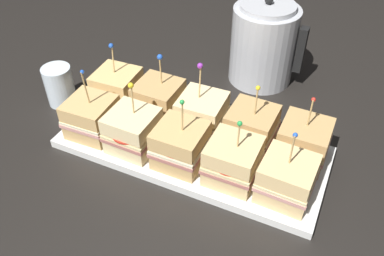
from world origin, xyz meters
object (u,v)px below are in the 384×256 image
(sandwich_front_far_right, at_px, (287,179))
(sandwich_back_center, at_px, (202,115))
(sandwich_front_far_left, at_px, (92,117))
(sandwich_front_left, at_px, (133,131))
(sandwich_front_right, at_px, (233,161))
(sandwich_back_right, at_px, (251,128))
(sandwich_back_far_left, at_px, (117,89))
(kettle_steel, at_px, (264,44))
(sandwich_back_far_right, at_px, (303,142))
(serving_platter, at_px, (192,147))
(drinking_glass, at_px, (60,86))
(sandwich_back_left, at_px, (159,101))
(sandwich_front_center, at_px, (180,146))

(sandwich_front_far_right, relative_size, sandwich_back_center, 0.92)
(sandwich_front_far_left, relative_size, sandwich_front_left, 1.04)
(sandwich_front_right, bearing_deg, sandwich_front_far_right, 0.51)
(sandwich_front_right, relative_size, sandwich_front_far_right, 0.94)
(sandwich_back_center, bearing_deg, sandwich_back_right, 1.37)
(sandwich_back_far_left, height_order, kettle_steel, kettle_steel)
(sandwich_front_far_right, distance_m, sandwich_back_far_right, 0.11)
(serving_platter, relative_size, sandwich_back_far_right, 3.65)
(sandwich_front_far_right, bearing_deg, sandwich_front_left, -179.11)
(serving_platter, relative_size, sandwich_front_far_left, 3.45)
(drinking_glass, bearing_deg, sandwich_back_right, 3.58)
(sandwich_front_far_right, height_order, sandwich_back_center, sandwich_back_center)
(sandwich_front_left, height_order, sandwich_front_right, sandwich_front_left)
(serving_platter, distance_m, sandwich_back_far_left, 0.23)
(sandwich_front_left, xyz_separation_m, sandwich_back_right, (0.22, 0.11, -0.00))
(sandwich_back_right, bearing_deg, sandwich_front_left, -153.24)
(sandwich_back_left, bearing_deg, sandwich_front_far_right, -18.56)
(sandwich_front_left, distance_m, sandwich_back_right, 0.24)
(sandwich_back_left, distance_m, sandwich_back_far_right, 0.32)
(sandwich_back_center, bearing_deg, kettle_steel, 80.52)
(sandwich_front_left, bearing_deg, serving_platter, 27.81)
(kettle_steel, relative_size, drinking_glass, 2.32)
(sandwich_back_far_left, distance_m, sandwich_back_right, 0.32)
(kettle_steel, bearing_deg, sandwich_back_center, -99.48)
(sandwich_front_far_left, distance_m, kettle_steel, 0.46)
(sandwich_front_right, xyz_separation_m, kettle_steel, (-0.06, 0.38, 0.04))
(sandwich_front_far_left, distance_m, sandwich_back_far_right, 0.44)
(sandwich_front_far_right, height_order, drinking_glass, sandwich_front_far_right)
(serving_platter, relative_size, sandwich_front_far_right, 3.65)
(sandwich_back_far_right, distance_m, kettle_steel, 0.32)
(sandwich_front_left, relative_size, sandwich_back_left, 0.99)
(sandwich_front_far_left, relative_size, sandwich_back_far_left, 1.03)
(sandwich_front_far_right, bearing_deg, drinking_glass, 172.54)
(sandwich_front_left, bearing_deg, sandwich_back_far_right, 19.03)
(sandwich_front_left, relative_size, sandwich_front_right, 1.08)
(sandwich_front_left, distance_m, sandwich_front_center, 0.11)
(sandwich_front_far_right, height_order, sandwich_back_left, sandwich_back_left)
(serving_platter, xyz_separation_m, sandwich_front_left, (-0.11, -0.06, 0.05))
(sandwich_front_right, bearing_deg, sandwich_front_far_left, -179.86)
(sandwich_front_center, relative_size, sandwich_back_center, 0.94)
(serving_platter, xyz_separation_m, sandwich_front_center, (0.00, -0.05, 0.05))
(sandwich_front_center, relative_size, sandwich_back_left, 0.99)
(drinking_glass, bearing_deg, sandwich_back_center, 4.25)
(sandwich_back_far_left, height_order, drinking_glass, sandwich_back_far_left)
(sandwich_back_left, bearing_deg, sandwich_back_far_left, -179.92)
(sandwich_front_right, height_order, kettle_steel, kettle_steel)
(serving_platter, xyz_separation_m, sandwich_back_left, (-0.11, 0.06, 0.05))
(sandwich_front_center, height_order, sandwich_back_far_left, same)
(kettle_steel, bearing_deg, serving_platter, -98.10)
(serving_platter, relative_size, sandwich_back_center, 3.36)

